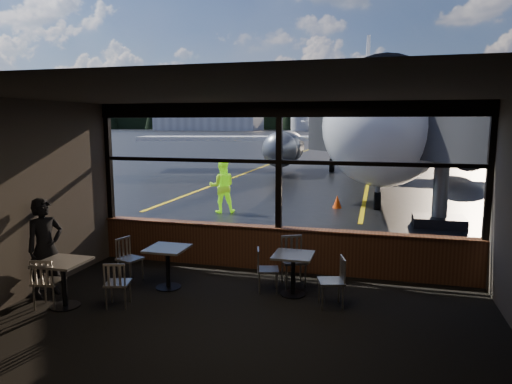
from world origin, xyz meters
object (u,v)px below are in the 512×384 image
at_px(cafe_table_left, 64,284).
at_px(ground_crew, 222,186).
at_px(chair_mid_w, 130,259).
at_px(cone_nose, 337,202).
at_px(cafe_table_near, 293,275).
at_px(passenger, 45,248).
at_px(cone_wing, 278,168).
at_px(jet_bridge, 435,147).
at_px(chair_near_e, 331,282).
at_px(chair_near_w, 268,270).
at_px(chair_left_s, 49,282).
at_px(chair_near_n, 294,261).
at_px(airliner, 372,83).
at_px(chair_mid_s, 118,284).
at_px(cafe_table_mid, 168,268).

height_order(cafe_table_left, ground_crew, ground_crew).
xyz_separation_m(chair_mid_w, cone_nose, (3.26, 8.96, -0.20)).
distance_m(cafe_table_near, cafe_table_left, 3.93).
bearing_deg(ground_crew, passenger, 66.49).
bearing_deg(ground_crew, cone_wing, -106.21).
xyz_separation_m(jet_bridge, cone_wing, (-7.82, 14.02, -2.13)).
bearing_deg(passenger, chair_near_e, -54.59).
bearing_deg(chair_near_e, chair_near_w, 54.99).
bearing_deg(chair_left_s, passenger, 121.99).
bearing_deg(chair_near_n, chair_left_s, 5.17).
distance_m(jet_bridge, chair_near_e, 7.80).
relative_size(chair_near_e, chair_left_s, 0.99).
bearing_deg(cafe_table_left, cone_wing, 92.96).
relative_size(cafe_table_left, chair_near_w, 0.99).
bearing_deg(cone_nose, airliner, 85.93).
bearing_deg(cafe_table_left, chair_near_n, 29.87).
bearing_deg(chair_mid_s, chair_near_w, 14.71).
bearing_deg(airliner, cone_wing, 179.11).
height_order(chair_near_e, passenger, passenger).
xyz_separation_m(airliner, ground_crew, (-4.67, -13.98, -4.58)).
bearing_deg(chair_mid_s, passenger, 159.88).
bearing_deg(cone_wing, chair_mid_w, -85.80).
distance_m(chair_near_w, chair_mid_w, 2.77).
distance_m(chair_near_n, chair_left_s, 4.33).
bearing_deg(passenger, cone_nose, 3.17).
bearing_deg(passenger, cafe_table_left, -93.80).
height_order(chair_mid_w, passenger, passenger).
bearing_deg(chair_near_e, ground_crew, 15.37).
xyz_separation_m(chair_left_s, passenger, (-0.39, 0.44, 0.45)).
xyz_separation_m(cafe_table_mid, chair_near_e, (3.05, -0.10, 0.04)).
distance_m(cafe_table_near, chair_left_s, 4.19).
bearing_deg(ground_crew, cafe_table_mid, 81.03).
bearing_deg(chair_near_w, jet_bridge, 137.03).
relative_size(chair_near_e, cone_nose, 1.88).
bearing_deg(chair_mid_s, cone_nose, 59.04).
height_order(jet_bridge, cafe_table_mid, jet_bridge).
xyz_separation_m(chair_near_n, cone_wing, (-4.70, 20.35, -0.22)).
bearing_deg(cone_wing, passenger, -88.64).
height_order(cafe_table_mid, chair_near_n, chair_near_n).
height_order(jet_bridge, cone_nose, jet_bridge).
bearing_deg(passenger, ground_crew, 22.91).
bearing_deg(cone_wing, airliner, 1.78).
bearing_deg(cafe_table_near, jet_bridge, 65.97).
distance_m(chair_near_w, ground_crew, 7.75).
height_order(cafe_table_near, passenger, passenger).
xyz_separation_m(chair_mid_w, ground_crew, (-0.55, 7.10, 0.49)).
bearing_deg(jet_bridge, cafe_table_mid, -127.20).
bearing_deg(chair_near_w, cafe_table_mid, -95.88).
bearing_deg(chair_mid_w, jet_bridge, 154.45).
distance_m(jet_bridge, chair_near_n, 7.31).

